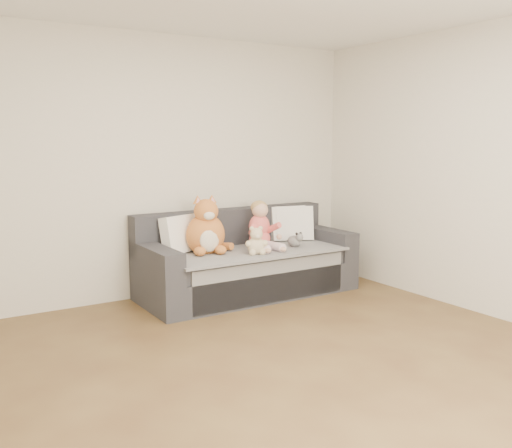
# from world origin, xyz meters

# --- Properties ---
(room_shell) EXTENTS (5.00, 5.00, 5.00)m
(room_shell) POSITION_xyz_m (0.00, 0.42, 1.30)
(room_shell) COLOR brown
(room_shell) RESTS_ON ground
(sofa) EXTENTS (2.20, 0.94, 0.85)m
(sofa) POSITION_xyz_m (0.77, 2.06, 0.31)
(sofa) COLOR #26272B
(sofa) RESTS_ON ground
(cushion_left) EXTENTS (0.44, 0.32, 0.38)m
(cushion_left) POSITION_xyz_m (0.11, 2.23, 0.66)
(cushion_left) COLOR white
(cushion_left) RESTS_ON sofa
(cushion_right_back) EXTENTS (0.43, 0.25, 0.38)m
(cushion_right_back) POSITION_xyz_m (1.43, 2.25, 0.66)
(cushion_right_back) COLOR white
(cushion_right_back) RESTS_ON sofa
(cushion_right_front) EXTENTS (0.45, 0.33, 0.39)m
(cushion_right_front) POSITION_xyz_m (1.47, 2.19, 0.66)
(cushion_right_front) COLOR white
(cushion_right_front) RESTS_ON sofa
(toddler) EXTENTS (0.35, 0.50, 0.49)m
(toddler) POSITION_xyz_m (0.92, 2.00, 0.68)
(toddler) COLOR #EC6853
(toddler) RESTS_ON sofa
(plush_cat) EXTENTS (0.47, 0.41, 0.60)m
(plush_cat) POSITION_xyz_m (0.33, 2.08, 0.69)
(plush_cat) COLOR #C8752C
(plush_cat) RESTS_ON sofa
(teddy_bear) EXTENTS (0.21, 0.17, 0.28)m
(teddy_bear) POSITION_xyz_m (0.71, 1.76, 0.59)
(teddy_bear) COLOR #CBBC8C
(teddy_bear) RESTS_ON sofa
(plush_cow) EXTENTS (0.13, 0.20, 0.16)m
(plush_cow) POSITION_xyz_m (1.25, 1.87, 0.54)
(plush_cow) COLOR white
(plush_cow) RESTS_ON sofa
(sippy_cup) EXTENTS (0.10, 0.08, 0.11)m
(sippy_cup) POSITION_xyz_m (0.72, 1.83, 0.53)
(sippy_cup) COLOR #4D3DA7
(sippy_cup) RESTS_ON sofa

